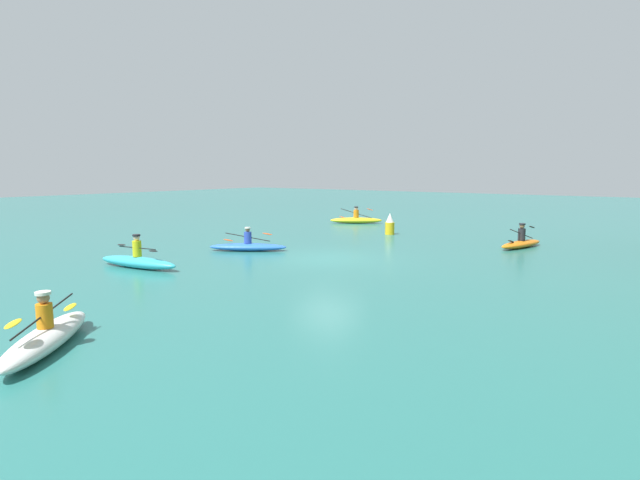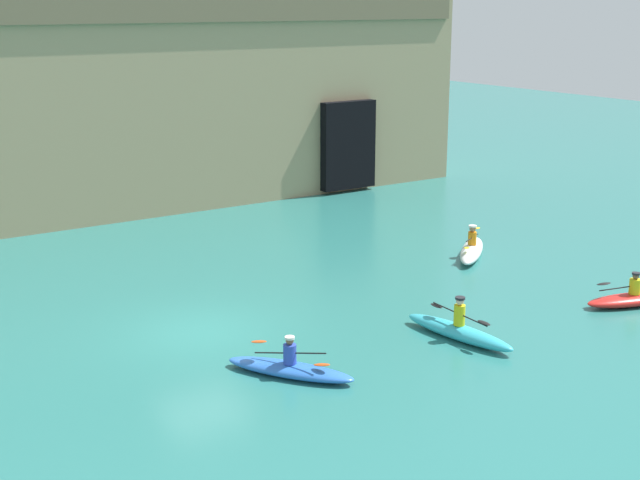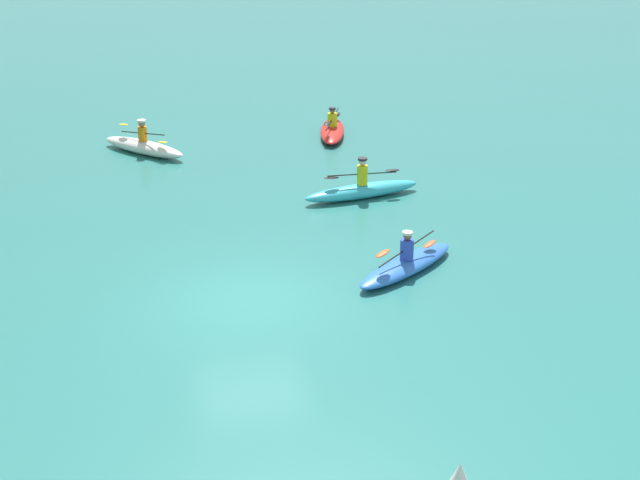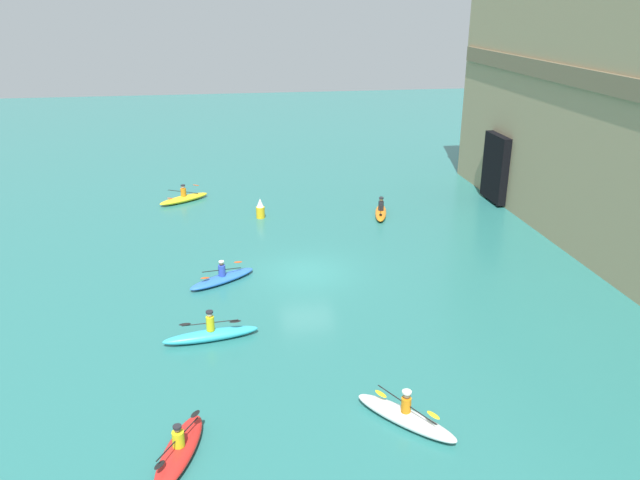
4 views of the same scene
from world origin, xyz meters
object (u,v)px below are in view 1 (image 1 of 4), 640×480
object	(u,v)px
kayak_cyan	(138,261)
kayak_blue	(248,246)
kayak_yellow	(356,220)
kayak_white	(46,337)
kayak_orange	(521,243)
marker_buoy	(390,225)

from	to	relation	value
kayak_cyan	kayak_blue	size ratio (longest dim) A/B	1.12
kayak_yellow	kayak_white	world-z (taller)	kayak_white
kayak_orange	kayak_white	xyz separation A→B (m)	(19.02, -4.00, 0.03)
marker_buoy	kayak_white	bearing A→B (deg)	8.87
kayak_white	marker_buoy	xyz separation A→B (m)	(-19.69, -3.07, 0.29)
kayak_cyan	kayak_white	bearing A→B (deg)	-54.13
kayak_cyan	kayak_yellow	world-z (taller)	kayak_cyan
kayak_blue	kayak_orange	xyz separation A→B (m)	(-7.96, 9.38, 0.02)
kayak_yellow	kayak_white	xyz separation A→B (m)	(23.54, 7.66, 0.02)
kayak_blue	marker_buoy	world-z (taller)	marker_buoy
kayak_cyan	kayak_yellow	xyz separation A→B (m)	(-17.61, -1.82, -0.02)
kayak_cyan	kayak_orange	size ratio (longest dim) A/B	1.17
kayak_blue	marker_buoy	xyz separation A→B (m)	(-8.63, 2.30, 0.34)
kayak_yellow	kayak_blue	world-z (taller)	kayak_yellow
kayak_cyan	kayak_blue	bearing A→B (deg)	76.11
kayak_cyan	kayak_yellow	bearing A→B (deg)	87.20
kayak_white	marker_buoy	bearing A→B (deg)	147.82
kayak_blue	kayak_orange	world-z (taller)	kayak_orange
kayak_orange	marker_buoy	world-z (taller)	marker_buoy
kayak_blue	kayak_orange	size ratio (longest dim) A/B	1.04
kayak_white	marker_buoy	world-z (taller)	marker_buoy
kayak_yellow	kayak_blue	distance (m)	12.68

